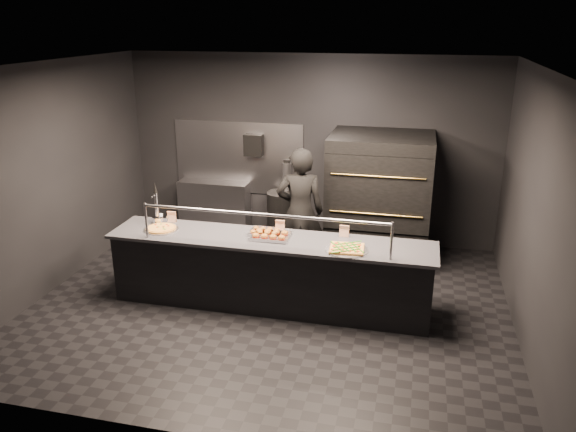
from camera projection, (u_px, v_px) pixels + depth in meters
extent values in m
plane|color=black|center=(270.00, 304.00, 7.28)|extent=(6.00, 6.00, 0.00)
plane|color=black|center=(268.00, 66.00, 6.27)|extent=(6.00, 6.00, 0.00)
cube|color=black|center=(309.00, 149.00, 9.07)|extent=(6.00, 0.04, 3.00)
cube|color=black|center=(188.00, 284.00, 4.48)|extent=(6.00, 0.04, 3.00)
cube|color=black|center=(50.00, 179.00, 7.42)|extent=(0.04, 5.00, 3.00)
cube|color=black|center=(534.00, 213.00, 6.13)|extent=(0.04, 5.00, 3.00)
cube|color=#99999E|center=(238.00, 158.00, 9.37)|extent=(2.20, 0.02, 1.20)
cube|color=black|center=(270.00, 274.00, 7.13)|extent=(4.00, 0.70, 0.88)
cube|color=#36363B|center=(270.00, 240.00, 6.97)|extent=(4.10, 0.78, 0.04)
cylinder|color=#99999E|center=(146.00, 220.00, 6.94)|extent=(0.03, 0.03, 0.45)
cylinder|color=#99999E|center=(392.00, 241.00, 6.29)|extent=(0.03, 0.03, 0.45)
cylinder|color=#99999E|center=(263.00, 214.00, 6.55)|extent=(3.00, 0.04, 0.04)
cube|color=black|center=(377.00, 238.00, 8.66)|extent=(1.50, 1.15, 0.60)
cube|color=black|center=(379.00, 201.00, 8.46)|extent=(1.50, 1.20, 0.55)
cube|color=black|center=(381.00, 165.00, 8.28)|extent=(1.50, 1.20, 0.55)
cube|color=black|center=(382.00, 141.00, 8.15)|extent=(1.50, 1.20, 0.18)
cylinder|color=gold|center=(375.00, 214.00, 7.89)|extent=(1.30, 0.02, 0.02)
cylinder|color=gold|center=(378.00, 176.00, 7.71)|extent=(1.30, 0.02, 0.02)
cube|color=#99999E|center=(215.00, 207.00, 9.60)|extent=(1.20, 0.35, 0.90)
cube|color=black|center=(254.00, 145.00, 9.14)|extent=(0.30, 0.20, 0.35)
cylinder|color=#B2B2B7|center=(287.00, 176.00, 9.20)|extent=(0.14, 0.14, 0.45)
cube|color=black|center=(287.00, 162.00, 9.12)|extent=(0.10, 0.06, 0.06)
cylinder|color=silver|center=(158.00, 220.00, 7.48)|extent=(0.15, 0.15, 0.08)
cylinder|color=silver|center=(157.00, 207.00, 7.42)|extent=(0.05, 0.05, 0.38)
cylinder|color=silver|center=(153.00, 196.00, 7.28)|extent=(0.02, 0.11, 0.02)
cone|color=black|center=(155.00, 188.00, 7.33)|extent=(0.05, 0.05, 0.15)
cylinder|color=silver|center=(161.00, 229.00, 7.26)|extent=(0.45, 0.45, 0.01)
cylinder|color=#C17F3D|center=(161.00, 228.00, 7.25)|extent=(0.39, 0.39, 0.02)
cylinder|color=gold|center=(161.00, 227.00, 7.25)|extent=(0.34, 0.34, 0.01)
cube|color=silver|center=(265.00, 233.00, 7.12)|extent=(0.42, 0.33, 0.02)
ellipsoid|color=#976320|center=(253.00, 232.00, 7.08)|extent=(0.07, 0.07, 0.05)
ellipsoid|color=#976320|center=(256.00, 228.00, 7.20)|extent=(0.07, 0.07, 0.05)
ellipsoid|color=#976320|center=(260.00, 232.00, 7.06)|extent=(0.07, 0.07, 0.05)
ellipsoid|color=#976320|center=(263.00, 229.00, 7.18)|extent=(0.07, 0.07, 0.05)
ellipsoid|color=#976320|center=(267.00, 233.00, 7.04)|extent=(0.07, 0.07, 0.05)
ellipsoid|color=#976320|center=(270.00, 229.00, 7.17)|extent=(0.07, 0.07, 0.05)
ellipsoid|color=#976320|center=(274.00, 233.00, 7.02)|extent=(0.07, 0.07, 0.05)
ellipsoid|color=#976320|center=(277.00, 230.00, 7.15)|extent=(0.07, 0.07, 0.05)
cube|color=silver|center=(270.00, 237.00, 6.99)|extent=(0.49, 0.37, 0.02)
ellipsoid|color=#976320|center=(256.00, 235.00, 6.94)|extent=(0.09, 0.09, 0.06)
ellipsoid|color=#976320|center=(259.00, 231.00, 7.09)|extent=(0.09, 0.09, 0.06)
ellipsoid|color=#976320|center=(264.00, 236.00, 6.92)|extent=(0.09, 0.09, 0.06)
ellipsoid|color=#976320|center=(268.00, 231.00, 7.07)|extent=(0.09, 0.09, 0.06)
ellipsoid|color=#976320|center=(273.00, 237.00, 6.90)|extent=(0.09, 0.09, 0.06)
ellipsoid|color=#976320|center=(276.00, 232.00, 7.04)|extent=(0.09, 0.09, 0.06)
ellipsoid|color=#976320|center=(282.00, 237.00, 6.87)|extent=(0.09, 0.09, 0.06)
ellipsoid|color=#976320|center=(285.00, 233.00, 7.02)|extent=(0.09, 0.09, 0.06)
cylinder|color=silver|center=(347.00, 250.00, 6.62)|extent=(0.50, 0.50, 0.01)
cube|color=#C17F3D|center=(347.00, 248.00, 6.61)|extent=(0.42, 0.38, 0.02)
cube|color=gold|center=(347.00, 248.00, 6.61)|extent=(0.40, 0.36, 0.01)
cube|color=#2F831C|center=(347.00, 247.00, 6.60)|extent=(0.38, 0.34, 0.01)
cylinder|color=silver|center=(161.00, 217.00, 7.55)|extent=(0.06, 0.06, 0.10)
cylinder|color=silver|center=(168.00, 219.00, 7.53)|extent=(0.04, 0.04, 0.08)
cube|color=white|center=(172.00, 217.00, 7.51)|extent=(0.12, 0.04, 0.15)
cube|color=white|center=(280.00, 226.00, 7.19)|extent=(0.12, 0.04, 0.15)
cube|color=white|center=(344.00, 231.00, 7.01)|extent=(0.12, 0.04, 0.15)
cylinder|color=black|center=(282.00, 216.00, 9.26)|extent=(0.50, 0.50, 0.83)
imported|color=black|center=(300.00, 212.00, 7.92)|extent=(0.75, 0.57, 1.84)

